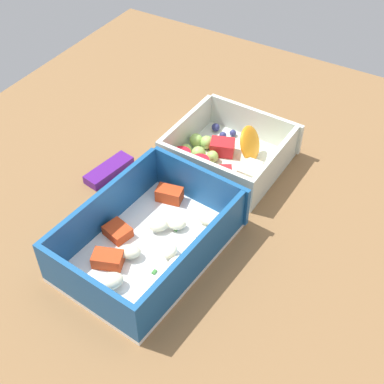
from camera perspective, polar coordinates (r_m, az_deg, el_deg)
The scene contains 4 objects.
table_surface at distance 66.96cm, azimuth 1.38°, elevation -1.32°, with size 80.00×80.00×2.00cm, color brown.
pasta_container at distance 59.15cm, azimuth -4.62°, elevation -5.25°, with size 20.90×15.17×6.02cm.
fruit_bowl at distance 70.25cm, azimuth 3.70°, elevation 4.23°, with size 13.94×14.56×5.63cm.
candy_bar at distance 70.15cm, azimuth -9.01°, elevation 2.35°, with size 7.00×2.40×1.20cm, color #51197A.
Camera 1 is at (-41.46, -22.63, 48.45)cm, focal length 49.07 mm.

